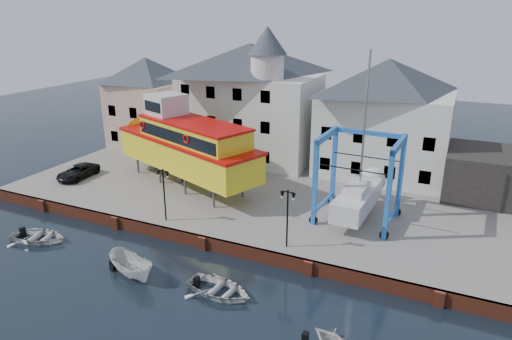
% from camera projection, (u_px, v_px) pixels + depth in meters
% --- Properties ---
extents(ground, '(140.00, 140.00, 0.00)m').
position_uv_depth(ground, '(203.00, 249.00, 33.03)').
color(ground, '#17232C').
rests_on(ground, ground).
extents(hardstanding, '(44.00, 22.00, 1.00)m').
position_uv_depth(hardstanding, '(264.00, 191.00, 42.29)').
color(hardstanding, slate).
rests_on(hardstanding, ground).
extents(quay_wall, '(44.00, 0.47, 1.00)m').
position_uv_depth(quay_wall, '(204.00, 242.00, 32.95)').
color(quay_wall, maroon).
rests_on(quay_wall, ground).
extents(building_pink, '(8.00, 7.00, 10.30)m').
position_uv_depth(building_pink, '(149.00, 102.00, 53.53)').
color(building_pink, tan).
rests_on(building_pink, hardstanding).
extents(building_white_main, '(14.00, 8.30, 14.00)m').
position_uv_depth(building_white_main, '(251.00, 100.00, 48.28)').
color(building_white_main, silver).
rests_on(building_white_main, hardstanding).
extents(building_white_right, '(12.00, 8.00, 11.20)m').
position_uv_depth(building_white_right, '(384.00, 118.00, 43.56)').
color(building_white_right, silver).
rests_on(building_white_right, hardstanding).
extents(shed_dark, '(8.00, 7.00, 4.00)m').
position_uv_depth(shed_dark, '(495.00, 175.00, 39.08)').
color(shed_dark, black).
rests_on(shed_dark, hardstanding).
extents(lamp_post_left, '(1.12, 0.32, 4.20)m').
position_uv_depth(lamp_post_left, '(163.00, 182.00, 34.26)').
color(lamp_post_left, black).
rests_on(lamp_post_left, hardstanding).
extents(lamp_post_right, '(1.12, 0.32, 4.20)m').
position_uv_depth(lamp_post_right, '(288.00, 204.00, 30.30)').
color(lamp_post_right, black).
rests_on(lamp_post_right, hardstanding).
extents(tour_boat, '(18.94, 10.80, 8.10)m').
position_uv_depth(tour_boat, '(180.00, 143.00, 41.97)').
color(tour_boat, '#59595E').
rests_on(tour_boat, hardstanding).
extents(travel_lift, '(6.19, 8.58, 12.82)m').
position_uv_depth(travel_lift, '(360.00, 191.00, 35.30)').
color(travel_lift, blue).
rests_on(travel_lift, hardstanding).
extents(van, '(2.38, 4.63, 1.25)m').
position_uv_depth(van, '(78.00, 172.00, 44.02)').
color(van, black).
rests_on(van, hardstanding).
extents(motorboat_a, '(4.51, 2.88, 1.63)m').
position_uv_depth(motorboat_a, '(133.00, 276.00, 29.72)').
color(motorboat_a, silver).
rests_on(motorboat_a, ground).
extents(motorboat_b, '(4.67, 3.56, 0.90)m').
position_uv_depth(motorboat_b, '(219.00, 294.00, 27.84)').
color(motorboat_b, silver).
rests_on(motorboat_b, ground).
extents(motorboat_d, '(4.97, 4.04, 0.91)m').
position_uv_depth(motorboat_d, '(39.00, 240.00, 34.28)').
color(motorboat_d, silver).
rests_on(motorboat_d, ground).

